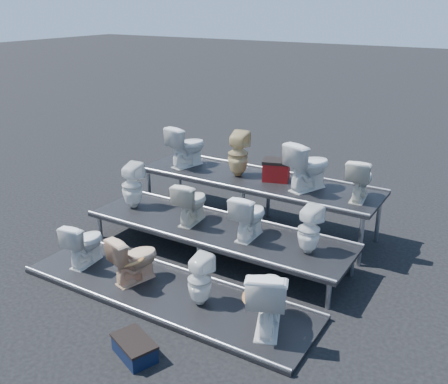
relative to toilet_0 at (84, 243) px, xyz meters
The scene contains 18 objects.
ground 2.00m from the toilet_0, 41.55° to the left, with size 80.00×80.00×0.00m, color black.
tier_front 1.51m from the toilet_0, ahead, with size 4.20×1.20×0.06m, color black.
tier_mid 1.97m from the toilet_0, 41.55° to the left, with size 4.20×1.20×0.46m, color black.
tier_back 2.99m from the toilet_0, 60.57° to the left, with size 4.20×1.20×0.86m, color black.
toilet_0 is the anchor object (origin of this frame).
toilet_1 0.95m from the toilet_0, ahead, with size 0.39×0.68×0.69m, color #DCAE88.
toilet_2 2.03m from the toilet_0, ahead, with size 0.30×0.31×0.68m, color white.
toilet_3 2.99m from the toilet_0, ahead, with size 0.47×0.82×0.84m, color white.
toilet_4 1.39m from the toilet_0, 97.76° to the left, with size 0.34×0.35×0.76m, color white.
toilet_5 1.69m from the toilet_0, 52.19° to the left, with size 0.38×0.66×0.67m, color beige.
toilet_6 2.44m from the toilet_0, 32.69° to the left, with size 0.38×0.66×0.67m, color white.
toilet_7 3.25m from the toilet_0, 23.79° to the left, with size 0.31×0.31×0.68m, color white.
toilet_8 2.73m from the toilet_0, 89.41° to the left, with size 0.42×0.73×0.75m, color white.
toilet_9 2.95m from the toilet_0, 67.13° to the left, with size 0.35×0.36×0.77m, color tan.
toilet_10 3.63m from the toilet_0, 47.53° to the left, with size 0.44×0.77×0.79m, color white.
toilet_11 4.21m from the toilet_0, 38.98° to the left, with size 0.36×0.64×0.65m, color beige.
red_crate 3.31m from the toilet_0, 57.07° to the left, with size 0.43×0.34×0.31m, color maroon.
step_stool 2.29m from the toilet_0, 31.19° to the right, with size 0.52×0.31×0.19m, color black.
Camera 1 is at (3.66, -5.83, 3.70)m, focal length 40.00 mm.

